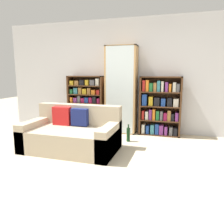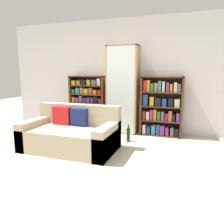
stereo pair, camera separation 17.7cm
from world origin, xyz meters
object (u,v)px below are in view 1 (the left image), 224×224
(couch, at_px, (72,135))
(display_cabinet, at_px, (121,90))
(wine_bottle, at_px, (128,134))
(bookshelf_left, at_px, (86,104))
(bookshelf_right, at_px, (160,107))

(couch, distance_m, display_cabinet, 1.74)
(display_cabinet, bearing_deg, wine_bottle, -64.14)
(bookshelf_left, xyz_separation_m, display_cabinet, (0.92, -0.02, 0.36))
(couch, xyz_separation_m, wine_bottle, (0.91, 0.78, -0.13))
(couch, relative_size, bookshelf_right, 1.27)
(couch, height_order, bookshelf_right, bookshelf_right)
(couch, height_order, bookshelf_left, bookshelf_left)
(couch, xyz_separation_m, display_cabinet, (0.58, 1.47, 0.73))
(couch, distance_m, bookshelf_left, 1.57)
(display_cabinet, relative_size, wine_bottle, 5.55)
(couch, distance_m, bookshelf_right, 2.14)
(bookshelf_left, distance_m, wine_bottle, 1.53)
(bookshelf_left, xyz_separation_m, bookshelf_right, (1.83, 0.00, -0.01))
(display_cabinet, height_order, wine_bottle, display_cabinet)
(bookshelf_right, distance_m, wine_bottle, 1.04)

